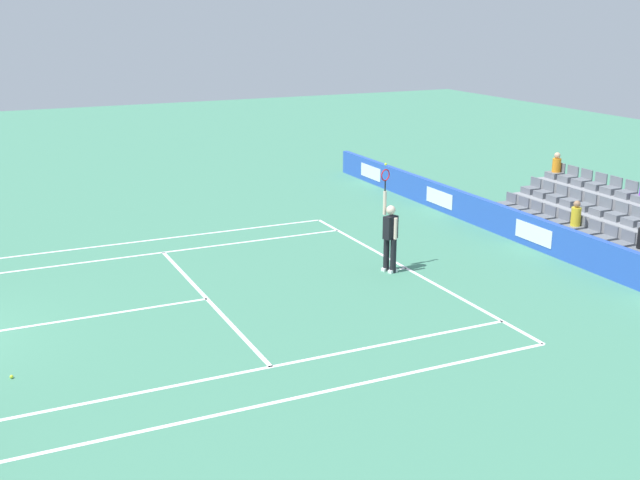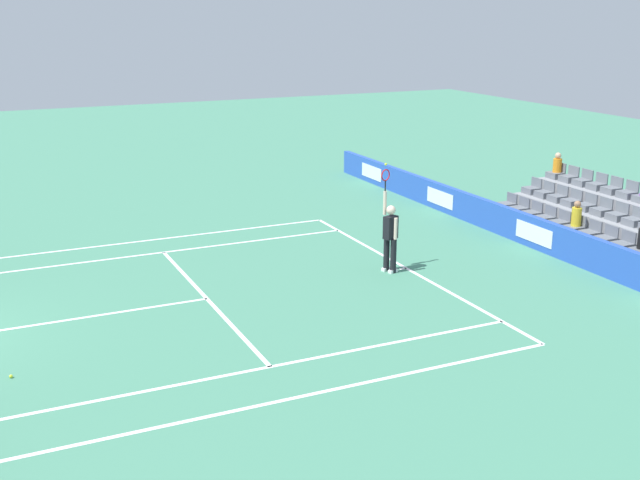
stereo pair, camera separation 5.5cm
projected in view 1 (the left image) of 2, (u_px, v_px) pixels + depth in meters
line_baseline at (406, 268)px, 21.16m from camera, size 10.97×0.10×0.01m
line_service at (207, 299)px, 18.93m from camera, size 8.23×0.10×0.01m
line_centre_service at (68, 320)px, 17.63m from camera, size 0.10×6.40×0.01m
line_singles_sideline_left at (147, 254)px, 22.32m from camera, size 0.10×11.89×0.01m
line_singles_sideline_right at (249, 371)px, 15.17m from camera, size 0.10×11.89×0.01m
line_doubles_sideline_left at (137, 242)px, 23.52m from camera, size 0.10×11.89×0.01m
line_doubles_sideline_right at (276, 402)px, 13.98m from camera, size 0.10×11.89×0.01m
line_centre_mark at (403, 269)px, 21.12m from camera, size 0.10×0.20×0.01m
sponsor_barrier at (536, 233)px, 22.79m from camera, size 24.29×0.22×0.90m
tennis_player at (390, 235)px, 20.63m from camera, size 0.54×0.42×2.85m
stadium_stand at (599, 221)px, 23.68m from camera, size 6.20×2.85×2.19m
loose_tennis_ball at (11, 377)px, 14.87m from camera, size 0.07×0.07×0.07m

